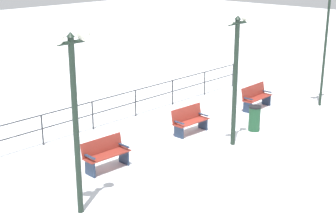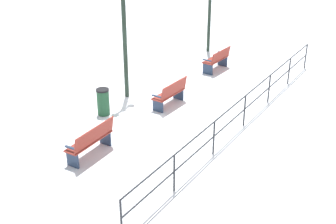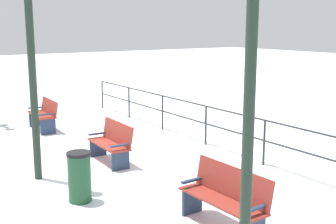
# 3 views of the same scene
# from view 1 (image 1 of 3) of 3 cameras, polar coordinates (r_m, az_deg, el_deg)

# --- Properties ---
(ground_plane) EXTENTS (80.00, 80.00, 0.00)m
(ground_plane) POSITION_cam_1_polar(r_m,az_deg,el_deg) (17.78, 2.97, -2.53)
(ground_plane) COLOR white
(ground_plane) RESTS_ON ground
(bench_nearest) EXTENTS (0.61, 1.47, 0.92)m
(bench_nearest) POSITION_cam_1_polar(r_m,az_deg,el_deg) (14.95, -7.05, -4.70)
(bench_nearest) COLOR maroon
(bench_nearest) RESTS_ON ground
(bench_second) EXTENTS (0.58, 1.46, 0.93)m
(bench_second) POSITION_cam_1_polar(r_m,az_deg,el_deg) (17.76, 2.44, -0.92)
(bench_second) COLOR maroon
(bench_second) RESTS_ON ground
(bench_third) EXTENTS (0.55, 1.63, 0.96)m
(bench_third) POSITION_cam_1_polar(r_m,az_deg,el_deg) (20.79, 9.87, 1.73)
(bench_third) COLOR maroon
(bench_third) RESTS_ON ground
(lamppost_near) EXTENTS (0.31, 1.03, 4.51)m
(lamppost_near) POSITION_cam_1_polar(r_m,az_deg,el_deg) (11.74, -10.59, 2.54)
(lamppost_near) COLOR #1E2D23
(lamppost_near) RESTS_ON ground
(lamppost_middle) EXTENTS (0.28, 1.16, 4.28)m
(lamppost_middle) POSITION_cam_1_polar(r_m,az_deg,el_deg) (16.20, 7.67, 5.73)
(lamppost_middle) COLOR #1E2D23
(lamppost_middle) RESTS_ON ground
(lamppost_far) EXTENTS (0.32, 1.01, 5.06)m
(lamppost_far) POSITION_cam_1_polar(r_m,az_deg,el_deg) (21.21, 17.65, 10.78)
(lamppost_far) COLOR #1E2D23
(lamppost_far) RESTS_ON ground
(waterfront_railing) EXTENTS (0.05, 12.65, 1.06)m
(waterfront_railing) POSITION_cam_1_polar(r_m,az_deg,el_deg) (19.52, -3.69, 1.54)
(waterfront_railing) COLOR #26282D
(waterfront_railing) RESTS_ON ground
(trash_bin) EXTENTS (0.43, 0.43, 0.91)m
(trash_bin) POSITION_cam_1_polar(r_m,az_deg,el_deg) (18.24, 9.71, -0.70)
(trash_bin) COLOR #1E4C2D
(trash_bin) RESTS_ON ground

